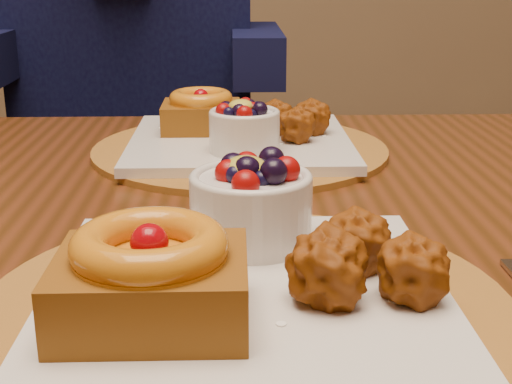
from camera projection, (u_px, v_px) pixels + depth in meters
dining_table at (243, 279)px, 0.74m from camera, size 1.60×0.90×0.76m
place_setting_near at (241, 271)px, 0.50m from camera, size 0.38×0.38×0.09m
place_setting_far at (238, 136)px, 0.91m from camera, size 0.38×0.38×0.08m
chair_far at (130, 200)px, 1.43m from camera, size 0.52×0.52×0.97m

